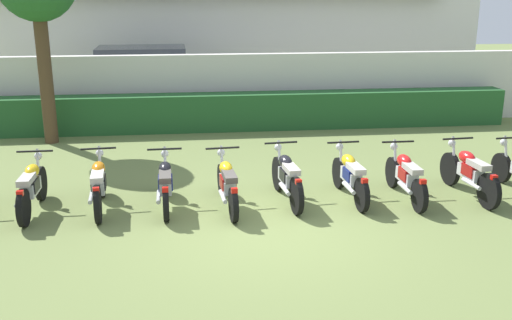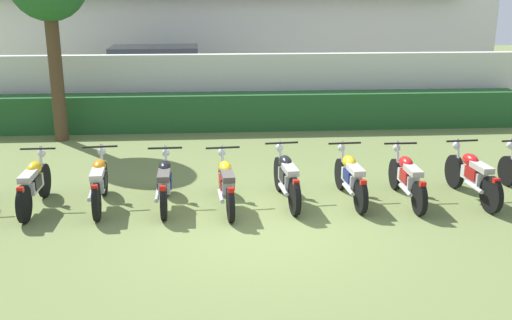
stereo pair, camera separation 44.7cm
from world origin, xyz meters
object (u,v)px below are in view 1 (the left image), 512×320
object	(u,v)px
motorcycle_in_row_6	(350,175)
motorcycle_in_row_5	(287,177)
motorcycle_in_row_8	(469,172)
motorcycle_in_row_7	(406,175)
motorcycle_in_row_2	(99,184)
motorcycle_in_row_1	(31,187)
motorcycle_in_row_3	(165,183)
parked_car	(147,77)
motorcycle_in_row_4	(227,183)

from	to	relation	value
motorcycle_in_row_6	motorcycle_in_row_5	bearing A→B (deg)	86.57
motorcycle_in_row_8	motorcycle_in_row_7	bearing A→B (deg)	86.09
motorcycle_in_row_2	motorcycle_in_row_8	size ratio (longest dim) A/B	0.96
motorcycle_in_row_6	motorcycle_in_row_8	world-z (taller)	motorcycle_in_row_8
motorcycle_in_row_6	motorcycle_in_row_7	size ratio (longest dim) A/B	0.97
motorcycle_in_row_1	motorcycle_in_row_3	world-z (taller)	motorcycle_in_row_1
parked_car	motorcycle_in_row_5	xyz separation A→B (m)	(2.91, -9.12, -0.48)
parked_car	motorcycle_in_row_8	size ratio (longest dim) A/B	2.32
motorcycle_in_row_6	motorcycle_in_row_3	bearing A→B (deg)	87.87
motorcycle_in_row_2	motorcycle_in_row_7	distance (m)	5.35
motorcycle_in_row_2	motorcycle_in_row_6	xyz separation A→B (m)	(4.36, 0.00, -0.01)
motorcycle_in_row_1	motorcycle_in_row_2	xyz separation A→B (m)	(1.10, 0.02, 0.00)
motorcycle_in_row_2	motorcycle_in_row_6	world-z (taller)	motorcycle_in_row_2
motorcycle_in_row_4	motorcycle_in_row_5	size ratio (longest dim) A/B	1.01
parked_car	motorcycle_in_row_8	xyz separation A→B (m)	(6.22, -9.23, -0.48)
motorcycle_in_row_1	motorcycle_in_row_7	xyz separation A→B (m)	(6.44, -0.09, -0.01)
motorcycle_in_row_1	motorcycle_in_row_3	size ratio (longest dim) A/B	1.02
motorcycle_in_row_2	motorcycle_in_row_6	bearing A→B (deg)	-94.65
parked_car	motorcycle_in_row_4	size ratio (longest dim) A/B	2.37
motorcycle_in_row_4	motorcycle_in_row_5	xyz separation A→B (m)	(1.06, 0.17, 0.02)
motorcycle_in_row_2	motorcycle_in_row_8	xyz separation A→B (m)	(6.53, -0.11, 0.00)
motorcycle_in_row_2	motorcycle_in_row_5	xyz separation A→B (m)	(3.22, 0.01, 0.00)
motorcycle_in_row_1	motorcycle_in_row_2	world-z (taller)	motorcycle_in_row_2
motorcycle_in_row_3	motorcycle_in_row_5	distance (m)	2.11
motorcycle_in_row_1	motorcycle_in_row_2	bearing A→B (deg)	-89.34
motorcycle_in_row_3	parked_car	bearing A→B (deg)	3.45
motorcycle_in_row_3	motorcycle_in_row_1	bearing A→B (deg)	87.48
motorcycle_in_row_4	motorcycle_in_row_6	distance (m)	2.21
motorcycle_in_row_2	motorcycle_in_row_8	distance (m)	6.53
motorcycle_in_row_4	motorcycle_in_row_5	distance (m)	1.08
motorcycle_in_row_8	motorcycle_in_row_6	bearing A→B (deg)	83.05
motorcycle_in_row_2	motorcycle_in_row_3	distance (m)	1.12
motorcycle_in_row_4	motorcycle_in_row_7	size ratio (longest dim) A/B	1.00
motorcycle_in_row_3	motorcycle_in_row_4	distance (m)	1.05
parked_car	motorcycle_in_row_1	distance (m)	9.27
parked_car	motorcycle_in_row_5	world-z (taller)	parked_car
parked_car	motorcycle_in_row_2	distance (m)	9.14
motorcycle_in_row_3	motorcycle_in_row_5	bearing A→B (deg)	-89.82
motorcycle_in_row_4	motorcycle_in_row_1	bearing A→B (deg)	82.99
motorcycle_in_row_1	motorcycle_in_row_6	size ratio (longest dim) A/B	1.00
parked_car	motorcycle_in_row_6	distance (m)	9.99
parked_car	motorcycle_in_row_7	xyz separation A→B (m)	(5.03, -9.24, -0.50)
motorcycle_in_row_1	motorcycle_in_row_5	distance (m)	4.32
motorcycle_in_row_6	motorcycle_in_row_7	xyz separation A→B (m)	(0.98, -0.11, -0.00)
motorcycle_in_row_7	motorcycle_in_row_5	bearing A→B (deg)	86.83
motorcycle_in_row_7	motorcycle_in_row_3	bearing A→B (deg)	89.27
motorcycle_in_row_7	motorcycle_in_row_4	bearing A→B (deg)	90.90
motorcycle_in_row_4	motorcycle_in_row_6	size ratio (longest dim) A/B	1.04
motorcycle_in_row_5	motorcycle_in_row_6	xyz separation A→B (m)	(1.14, -0.01, -0.01)
motorcycle_in_row_1	motorcycle_in_row_4	xyz separation A→B (m)	(3.26, -0.14, -0.01)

